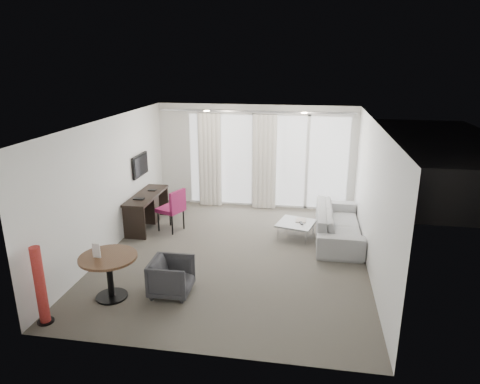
% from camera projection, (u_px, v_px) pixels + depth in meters
% --- Properties ---
extents(floor, '(5.00, 6.00, 0.00)m').
position_uv_depth(floor, '(235.00, 254.00, 8.41)').
color(floor, '#514C43').
rests_on(floor, ground).
extents(ceiling, '(5.00, 6.00, 0.00)m').
position_uv_depth(ceiling, '(234.00, 122.00, 7.62)').
color(ceiling, white).
rests_on(ceiling, ground).
extents(wall_left, '(0.00, 6.00, 2.60)m').
position_uv_depth(wall_left, '(110.00, 185.00, 8.41)').
color(wall_left, silver).
rests_on(wall_left, ground).
extents(wall_right, '(0.00, 6.00, 2.60)m').
position_uv_depth(wall_right, '(372.00, 198.00, 7.62)').
color(wall_right, silver).
rests_on(wall_right, ground).
extents(wall_front, '(5.00, 0.00, 2.60)m').
position_uv_depth(wall_front, '(191.00, 264.00, 5.19)').
color(wall_front, silver).
rests_on(wall_front, ground).
extents(window_panel, '(4.00, 0.02, 2.38)m').
position_uv_depth(window_panel, '(267.00, 161.00, 10.81)').
color(window_panel, white).
rests_on(window_panel, ground).
extents(window_frame, '(4.10, 0.06, 2.44)m').
position_uv_depth(window_frame, '(267.00, 161.00, 10.79)').
color(window_frame, white).
rests_on(window_frame, ground).
extents(curtain_left, '(0.60, 0.20, 2.38)m').
position_uv_depth(curtain_left, '(210.00, 160.00, 10.88)').
color(curtain_left, silver).
rests_on(curtain_left, ground).
extents(curtain_right, '(0.60, 0.20, 2.38)m').
position_uv_depth(curtain_right, '(265.00, 162.00, 10.66)').
color(curtain_right, silver).
rests_on(curtain_right, ground).
extents(curtain_track, '(4.80, 0.04, 0.04)m').
position_uv_depth(curtain_track, '(255.00, 112.00, 10.32)').
color(curtain_track, '#B2B2B7').
rests_on(curtain_track, ceiling).
extents(downlight_a, '(0.12, 0.12, 0.02)m').
position_uv_depth(downlight_a, '(207.00, 111.00, 9.27)').
color(downlight_a, '#FFE0B2').
rests_on(downlight_a, ceiling).
extents(downlight_b, '(0.12, 0.12, 0.02)m').
position_uv_depth(downlight_b, '(304.00, 113.00, 8.94)').
color(downlight_b, '#FFE0B2').
rests_on(downlight_b, ceiling).
extents(desk, '(0.50, 1.61, 0.76)m').
position_uv_depth(desk, '(147.00, 210.00, 9.71)').
color(desk, black).
rests_on(desk, floor).
extents(tv, '(0.05, 0.80, 0.50)m').
position_uv_depth(tv, '(140.00, 165.00, 9.75)').
color(tv, black).
rests_on(tv, wall_left).
extents(desk_chair, '(0.67, 0.65, 0.96)m').
position_uv_depth(desk_chair, '(171.00, 210.00, 9.45)').
color(desk_chair, maroon).
rests_on(desk_chair, floor).
extents(round_table, '(1.10, 1.10, 0.73)m').
position_uv_depth(round_table, '(110.00, 277.00, 6.80)').
color(round_table, '#4E321E').
rests_on(round_table, floor).
extents(menu_card, '(0.13, 0.03, 0.24)m').
position_uv_depth(menu_card, '(97.00, 258.00, 6.65)').
color(menu_card, white).
rests_on(menu_card, round_table).
extents(red_lamp, '(0.28, 0.28, 1.20)m').
position_uv_depth(red_lamp, '(40.00, 286.00, 6.08)').
color(red_lamp, '#AB2C27').
rests_on(red_lamp, floor).
extents(tub_armchair, '(0.67, 0.66, 0.60)m').
position_uv_depth(tub_armchair, '(172.00, 277.00, 6.93)').
color(tub_armchair, '#2E2E31').
rests_on(tub_armchair, floor).
extents(coffee_table, '(0.90, 0.90, 0.33)m').
position_uv_depth(coffee_table, '(296.00, 230.00, 9.18)').
color(coffee_table, gray).
rests_on(coffee_table, floor).
extents(remote, '(0.10, 0.18, 0.02)m').
position_uv_depth(remote, '(301.00, 222.00, 9.07)').
color(remote, black).
rests_on(remote, coffee_table).
extents(magazine, '(0.24, 0.29, 0.02)m').
position_uv_depth(magazine, '(301.00, 219.00, 9.23)').
color(magazine, gray).
rests_on(magazine, coffee_table).
extents(sofa, '(0.91, 2.33, 0.68)m').
position_uv_depth(sofa, '(338.00, 223.00, 9.06)').
color(sofa, gray).
rests_on(sofa, floor).
extents(terrace_slab, '(5.60, 3.00, 0.12)m').
position_uv_depth(terrace_slab, '(272.00, 191.00, 12.61)').
color(terrace_slab, '#4D4D50').
rests_on(terrace_slab, ground).
extents(rattan_chair_a, '(0.73, 0.73, 0.87)m').
position_uv_depth(rattan_chair_a, '(284.00, 173.00, 12.61)').
color(rattan_chair_a, brown).
rests_on(rattan_chair_a, terrace_slab).
extents(rattan_chair_b, '(0.56, 0.56, 0.73)m').
position_uv_depth(rattan_chair_b, '(317.00, 175.00, 12.69)').
color(rattan_chair_b, brown).
rests_on(rattan_chair_b, terrace_slab).
extents(rattan_table, '(0.59, 0.59, 0.47)m').
position_uv_depth(rattan_table, '(297.00, 192.00, 11.50)').
color(rattan_table, brown).
rests_on(rattan_table, terrace_slab).
extents(balustrade, '(5.50, 0.06, 1.05)m').
position_uv_depth(balustrade, '(276.00, 161.00, 13.81)').
color(balustrade, '#B2B2B7').
rests_on(balustrade, terrace_slab).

